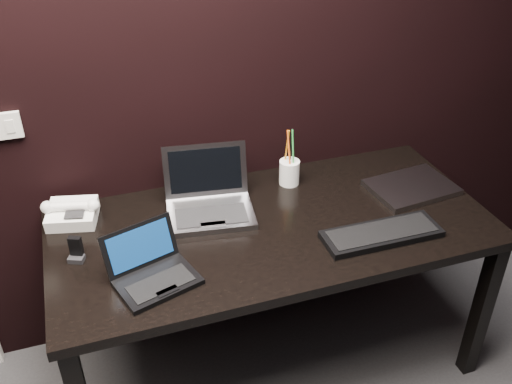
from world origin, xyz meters
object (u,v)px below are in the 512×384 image
object	(u,v)px
closed_laptop	(411,187)
silver_laptop	(209,202)
ext_keyboard	(382,234)
pen_cup	(289,171)
netbook	(153,271)
desk_phone	(72,213)
mobile_phone	(76,251)
desk	(272,239)

from	to	relation	value
closed_laptop	silver_laptop	bearing A→B (deg)	172.04
ext_keyboard	pen_cup	xyz separation A→B (m)	(-0.19, 0.47, 0.05)
netbook	desk_phone	size ratio (longest dim) A/B	1.40
mobile_phone	silver_laptop	bearing A→B (deg)	15.52
closed_laptop	desk_phone	distance (m)	1.39
desk	mobile_phone	size ratio (longest dim) A/B	18.30
ext_keyboard	closed_laptop	bearing A→B (deg)	41.76
desk	netbook	world-z (taller)	netbook
netbook	mobile_phone	bearing A→B (deg)	140.82
netbook	desk_phone	distance (m)	0.50
desk	netbook	xyz separation A→B (m)	(-0.50, -0.18, 0.11)
desk_phone	pen_cup	xyz separation A→B (m)	(0.90, -0.00, 0.02)
pen_cup	ext_keyboard	bearing A→B (deg)	-68.36
desk	mobile_phone	world-z (taller)	mobile_phone
desk	pen_cup	bearing A→B (deg)	56.63
closed_laptop	pen_cup	world-z (taller)	pen_cup
mobile_phone	pen_cup	world-z (taller)	pen_cup
desk_phone	silver_laptop	bearing A→B (deg)	-10.86
silver_laptop	pen_cup	size ratio (longest dim) A/B	1.49
netbook	ext_keyboard	bearing A→B (deg)	-2.41
desk_phone	mobile_phone	size ratio (longest dim) A/B	2.46
silver_laptop	pen_cup	xyz separation A→B (m)	(0.38, 0.10, 0.02)
pen_cup	netbook	bearing A→B (deg)	-146.87
netbook	pen_cup	distance (m)	0.80
silver_laptop	desk	bearing A→B (deg)	-37.71
desk_phone	pen_cup	distance (m)	0.90
desk	silver_laptop	world-z (taller)	silver_laptop
ext_keyboard	closed_laptop	distance (m)	0.38
ext_keyboard	desk_phone	distance (m)	1.19
desk	pen_cup	xyz separation A→B (m)	(0.17, 0.26, 0.14)
closed_laptop	pen_cup	bearing A→B (deg)	155.47
silver_laptop	ext_keyboard	size ratio (longest dim) A/B	0.83
ext_keyboard	mobile_phone	size ratio (longest dim) A/B	4.88
netbook	ext_keyboard	world-z (taller)	netbook
silver_laptop	closed_laptop	size ratio (longest dim) A/B	1.02
closed_laptop	desk_phone	xyz separation A→B (m)	(-1.37, 0.22, 0.03)
netbook	closed_laptop	size ratio (longest dim) A/B	0.86
mobile_phone	pen_cup	xyz separation A→B (m)	(0.90, 0.24, 0.02)
desk	pen_cup	world-z (taller)	pen_cup
netbook	silver_laptop	world-z (taller)	silver_laptop
pen_cup	desk	bearing A→B (deg)	-123.37
closed_laptop	pen_cup	xyz separation A→B (m)	(-0.47, 0.22, 0.05)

